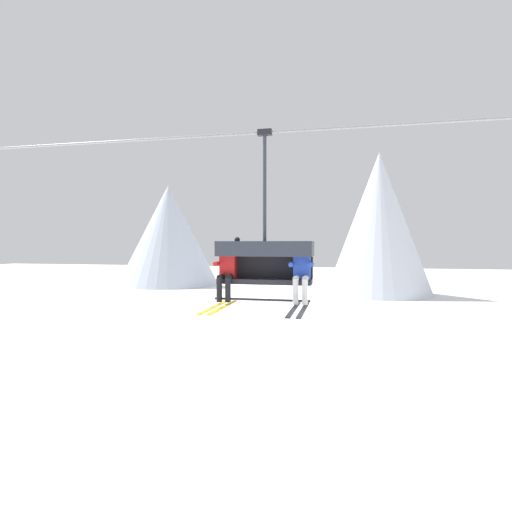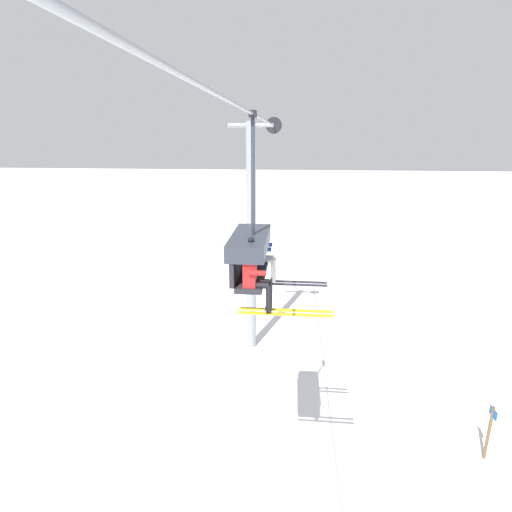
{
  "view_description": "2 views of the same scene",
  "coord_description": "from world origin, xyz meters",
  "views": [
    {
      "loc": [
        3.02,
        -8.62,
        6.39
      ],
      "look_at": [
        1.37,
        -0.92,
        6.14
      ],
      "focal_mm": 28.0,
      "sensor_mm": 36.0,
      "label": 1
    },
    {
      "loc": [
        -5.79,
        -1.54,
        8.2
      ],
      "look_at": [
        1.31,
        -0.88,
        6.07
      ],
      "focal_mm": 28.0,
      "sensor_mm": 36.0,
      "label": 2
    }
  ],
  "objects": [
    {
      "name": "mountain_peak_west",
      "position": [
        -23.49,
        49.59,
        7.77
      ],
      "size": [
        15.52,
        15.52,
        15.53
      ],
      "color": "silver",
      "rests_on": "ground_plane"
    },
    {
      "name": "mountain_peak_central",
      "position": [
        7.6,
        44.03,
        8.94
      ],
      "size": [
        13.09,
        13.09,
        17.89
      ],
      "color": "silver",
      "rests_on": "ground_plane"
    },
    {
      "name": "lift_cable",
      "position": [
        -0.08,
        -0.8,
        8.59
      ],
      "size": [
        19.59,
        0.05,
        0.05
      ],
      "color": "gray"
    },
    {
      "name": "chairlift_chair",
      "position": [
        1.52,
        -0.73,
        6.17
      ],
      "size": [
        1.91,
        0.74,
        3.36
      ],
      "color": "#232328"
    },
    {
      "name": "skier_red",
      "position": [
        0.77,
        -0.94,
        5.87
      ],
      "size": [
        0.48,
        1.7,
        1.34
      ],
      "color": "red"
    },
    {
      "name": "skier_blue",
      "position": [
        2.26,
        -0.95,
        5.85
      ],
      "size": [
        0.46,
        1.7,
        1.23
      ],
      "color": "#2847B7"
    }
  ]
}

